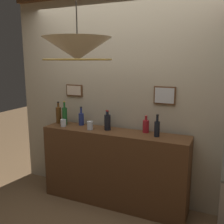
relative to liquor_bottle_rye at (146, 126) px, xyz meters
name	(u,v)px	position (x,y,z in m)	size (l,w,h in m)	color
panelled_rear_partition	(122,89)	(-0.38, 0.16, 0.41)	(3.13, 0.15, 2.75)	#BCAD8E
bar_shelf_unit	(114,168)	(-0.38, -0.11, -0.56)	(1.86, 0.38, 0.96)	brown
liquor_bottle_rye	(146,126)	(0.00, 0.00, 0.00)	(0.08, 0.08, 0.21)	#A31C25
liquor_bottle_sherry	(59,115)	(-1.24, -0.04, 0.04)	(0.07, 0.07, 0.30)	#573413
liquor_bottle_tequila	(157,128)	(0.17, -0.11, 0.02)	(0.06, 0.06, 0.26)	black
liquor_bottle_mezcal	(107,121)	(-0.53, 0.02, 0.00)	(0.06, 0.06, 0.23)	navy
liquor_bottle_whiskey	(65,116)	(-1.12, -0.07, 0.04)	(0.07, 0.07, 0.32)	#1A5623
liquor_bottle_vodka	(81,118)	(-0.90, 0.00, 0.01)	(0.07, 0.07, 0.25)	navy
liquor_bottle_rum	(107,122)	(-0.47, -0.08, 0.02)	(0.08, 0.08, 0.25)	black
glass_tumbler_rocks	(63,123)	(-1.07, -0.17, -0.03)	(0.07, 0.07, 0.09)	silver
glass_tumbler_highball	(90,125)	(-0.68, -0.16, -0.03)	(0.07, 0.07, 0.11)	silver
pendant_lamp	(77,50)	(-0.40, -0.87, 0.87)	(0.63, 0.63, 0.56)	#EFE5C6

